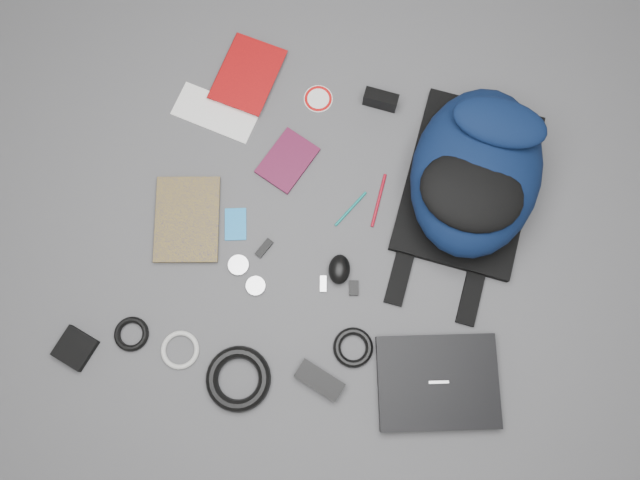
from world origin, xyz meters
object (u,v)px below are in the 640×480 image
(compact_camera, at_px, (381,100))
(pouch, at_px, (75,348))
(mouse, at_px, (339,269))
(comic_book, at_px, (155,220))
(backpack, at_px, (476,172))
(dvd_case, at_px, (287,161))
(textbook_red, at_px, (222,65))
(power_brick, at_px, (320,380))
(laptop, at_px, (438,382))

(compact_camera, height_order, pouch, compact_camera)
(compact_camera, height_order, mouse, compact_camera)
(comic_book, bearing_deg, backpack, 6.66)
(backpack, xyz_separation_m, dvd_case, (-0.51, -0.10, -0.11))
(dvd_case, bearing_deg, textbook_red, 158.77)
(comic_book, bearing_deg, compact_camera, 28.77)
(compact_camera, bearing_deg, power_brick, -86.33)
(dvd_case, bearing_deg, comic_book, -119.67)
(backpack, relative_size, compact_camera, 5.44)
(backpack, xyz_separation_m, compact_camera, (-0.31, 0.15, -0.08))
(dvd_case, bearing_deg, compact_camera, 68.41)
(power_brick, relative_size, pouch, 1.39)
(comic_book, height_order, mouse, mouse)
(backpack, bearing_deg, comic_book, -157.33)
(textbook_red, distance_m, power_brick, 0.96)
(mouse, relative_size, power_brick, 0.65)
(laptop, bearing_deg, power_brick, 177.50)
(dvd_case, relative_size, mouse, 1.96)
(dvd_case, bearing_deg, power_brick, -46.53)
(compact_camera, bearing_deg, mouse, -87.66)
(compact_camera, relative_size, mouse, 1.18)
(pouch, bearing_deg, comic_book, 80.67)
(comic_book, distance_m, mouse, 0.54)
(mouse, bearing_deg, textbook_red, 124.62)
(textbook_red, bearing_deg, mouse, -39.27)
(dvd_case, distance_m, pouch, 0.77)
(mouse, xyz_separation_m, power_brick, (0.05, -0.30, -0.01))
(pouch, bearing_deg, power_brick, 11.98)
(backpack, xyz_separation_m, textbook_red, (-0.79, 0.11, -0.10))
(laptop, distance_m, dvd_case, 0.74)
(backpack, bearing_deg, textbook_red, 168.66)
(mouse, distance_m, pouch, 0.74)
(mouse, distance_m, power_brick, 0.30)
(mouse, bearing_deg, backpack, 39.66)
(laptop, relative_size, pouch, 3.45)
(mouse, xyz_separation_m, pouch, (-0.60, -0.43, -0.01))
(power_brick, bearing_deg, compact_camera, 109.35)
(laptop, bearing_deg, compact_camera, 98.05)
(laptop, xyz_separation_m, power_brick, (-0.30, -0.10, -0.00))
(dvd_case, relative_size, power_brick, 1.28)
(textbook_red, bearing_deg, backpack, -5.67)
(textbook_red, xyz_separation_m, pouch, (-0.07, -0.90, -0.00))
(dvd_case, height_order, power_brick, power_brick)
(backpack, distance_m, dvd_case, 0.53)
(laptop, distance_m, textbook_red, 1.10)
(backpack, relative_size, comic_book, 2.18)
(comic_book, bearing_deg, laptop, -30.10)
(textbook_red, xyz_separation_m, mouse, (0.53, -0.47, 0.01))
(backpack, distance_m, textbook_red, 0.81)
(laptop, height_order, dvd_case, laptop)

